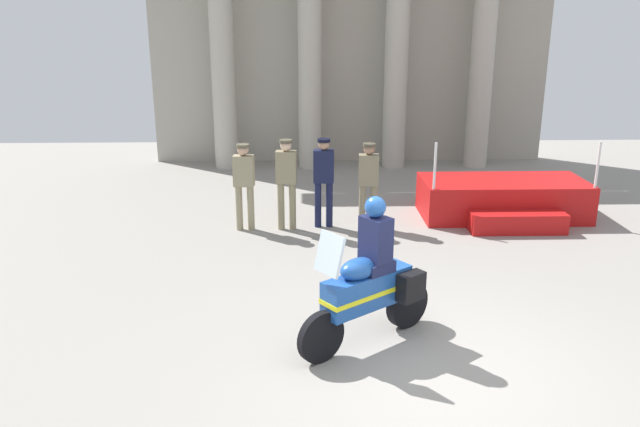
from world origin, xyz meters
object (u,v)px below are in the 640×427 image
object	(u,v)px
motorcycle_with_rider	(372,283)
officer_in_row_2	(324,176)
reviewing_stand	(504,200)
officer_in_row_1	(286,177)
officer_in_row_3	(368,178)
officer_in_row_0	(244,180)

from	to	relation	value
motorcycle_with_rider	officer_in_row_2	bearing A→B (deg)	-121.38
reviewing_stand	officer_in_row_1	bearing A→B (deg)	-171.92
motorcycle_with_rider	officer_in_row_1	bearing A→B (deg)	-112.34
officer_in_row_2	officer_in_row_3	bearing A→B (deg)	-177.13
officer_in_row_3	officer_in_row_2	bearing A→B (deg)	2.87
officer_in_row_3	motorcycle_with_rider	bearing A→B (deg)	90.43
officer_in_row_3	motorcycle_with_rider	xyz separation A→B (m)	(-0.42, -4.51, -0.18)
reviewing_stand	officer_in_row_0	xyz separation A→B (m)	(-5.17, -0.62, 0.62)
officer_in_row_0	officer_in_row_1	bearing A→B (deg)	-174.05
reviewing_stand	officer_in_row_0	size ratio (longest dim) A/B	1.97
officer_in_row_2	motorcycle_with_rider	size ratio (longest dim) A/B	0.91
reviewing_stand	officer_in_row_2	xyz separation A→B (m)	(-3.66, -0.49, 0.66)
officer_in_row_2	officer_in_row_3	size ratio (longest dim) A/B	1.05
officer_in_row_0	officer_in_row_2	xyz separation A→B (m)	(1.51, 0.14, 0.04)
officer_in_row_3	officer_in_row_1	bearing A→B (deg)	8.99
officer_in_row_2	officer_in_row_3	world-z (taller)	officer_in_row_2
officer_in_row_2	officer_in_row_1	bearing A→B (deg)	16.23
officer_in_row_1	officer_in_row_3	distance (m)	1.56
officer_in_row_0	motorcycle_with_rider	bearing A→B (deg)	119.39
officer_in_row_1	officer_in_row_2	world-z (taller)	officer_in_row_1
officer_in_row_2	motorcycle_with_rider	bearing A→B (deg)	101.16
officer_in_row_1	motorcycle_with_rider	xyz separation A→B (m)	(1.14, -4.42, -0.24)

